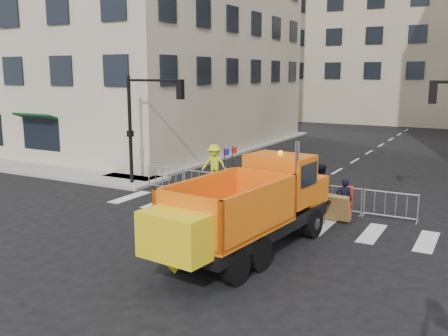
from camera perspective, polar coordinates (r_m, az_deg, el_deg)
The scene contains 11 objects.
ground at distance 15.10m, azimuth -4.72°, elevation -10.73°, with size 120.00×120.00×0.00m, color black.
sidewalk_back at distance 22.32m, azimuth 7.41°, elevation -3.45°, with size 64.00×5.00×0.15m, color gray.
building_far at distance 64.48m, azimuth 22.57°, elevation 15.75°, with size 30.00×18.00×24.00m, color #9D9378.
traffic_light_left at distance 25.02m, azimuth -10.67°, elevation 4.11°, with size 0.18×0.18×5.40m, color black.
crowd_barriers at distance 21.68m, azimuth 4.72°, elevation -2.53°, with size 12.60×0.60×1.10m, color #9EA0A5, non-canonical shape.
plow_truck at distance 15.31m, azimuth 2.88°, elevation -4.36°, with size 3.43×9.09×3.45m.
cop_a at distance 19.38m, azimuth 13.54°, elevation -3.56°, with size 0.60×0.40×1.65m, color black.
cop_b at distance 20.12m, azimuth 10.84°, elevation -2.37°, with size 0.99×0.77×2.03m, color black.
cop_c at distance 20.30m, azimuth 9.43°, elevation -2.52°, with size 1.06×0.44×1.82m, color black.
worker at distance 24.51m, azimuth -1.12°, elevation 0.43°, with size 1.26×0.72×1.95m, color yellow.
newspaper_box at distance 19.82m, azimuth 13.83°, elevation -3.64°, with size 0.45×0.40×1.10m, color #AF1B0D.
Camera 1 is at (7.81, -11.68, 5.53)m, focal length 40.00 mm.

